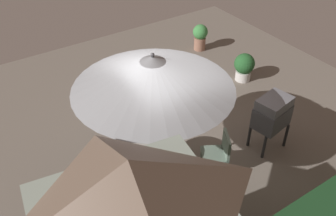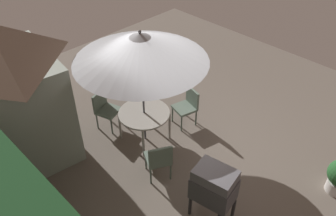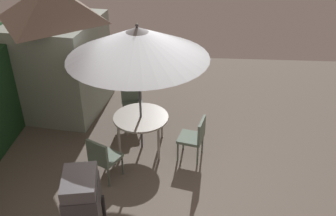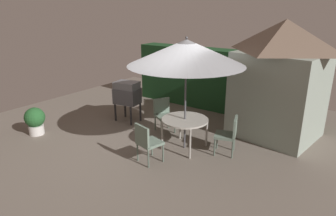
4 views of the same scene
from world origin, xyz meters
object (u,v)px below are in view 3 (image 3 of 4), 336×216
object	(u,v)px
bbq_grill	(81,195)
chair_near_shed	(103,157)
chair_far_side	(195,136)
chair_toward_hedge	(133,101)
patio_umbrella	(138,43)
patio_table	(141,119)
garden_shed	(58,49)

from	to	relation	value
bbq_grill	chair_near_shed	distance (m)	1.36
chair_far_side	chair_toward_hedge	size ratio (longest dim) A/B	1.00
bbq_grill	chair_far_side	size ratio (longest dim) A/B	1.33
patio_umbrella	chair_near_shed	xyz separation A→B (m)	(-1.04, 0.56, -1.78)
patio_table	chair_near_shed	xyz separation A→B (m)	(-1.04, 0.56, -0.16)
patio_table	chair_far_side	xyz separation A→B (m)	(-0.27, -1.09, -0.16)
patio_umbrella	chair_toward_hedge	distance (m)	2.06
garden_shed	bbq_grill	world-z (taller)	garden_shed
bbq_grill	chair_far_side	world-z (taller)	bbq_grill
garden_shed	bbq_grill	distance (m)	4.20
patio_umbrella	chair_far_side	distance (m)	2.10
chair_near_shed	patio_umbrella	bearing A→B (deg)	-28.39
patio_table	chair_near_shed	world-z (taller)	chair_near_shed
patio_table	bbq_grill	size ratio (longest dim) A/B	0.92
patio_umbrella	bbq_grill	world-z (taller)	patio_umbrella
patio_umbrella	chair_far_side	bearing A→B (deg)	-104.12
patio_umbrella	chair_toward_hedge	bearing A→B (deg)	18.25
chair_far_side	chair_toward_hedge	bearing A→B (deg)	48.23
chair_toward_hedge	chair_far_side	bearing A→B (deg)	-131.77
garden_shed	chair_far_side	bearing A→B (deg)	-119.55
chair_near_shed	chair_toward_hedge	size ratio (longest dim) A/B	1.00
patio_table	chair_far_side	world-z (taller)	chair_far_side
garden_shed	patio_table	world-z (taller)	garden_shed
patio_table	chair_near_shed	distance (m)	1.19
garden_shed	patio_umbrella	distance (m)	2.67
patio_table	chair_toward_hedge	size ratio (longest dim) A/B	1.23
garden_shed	patio_umbrella	xyz separation A→B (m)	(-1.51, -2.06, 0.78)
garden_shed	chair_toward_hedge	size ratio (longest dim) A/B	3.31
chair_near_shed	chair_far_side	xyz separation A→B (m)	(0.76, -1.65, 0.00)
patio_table	chair_toward_hedge	world-z (taller)	chair_toward_hedge
bbq_grill	chair_toward_hedge	size ratio (longest dim) A/B	1.33
garden_shed	chair_near_shed	size ratio (longest dim) A/B	3.31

